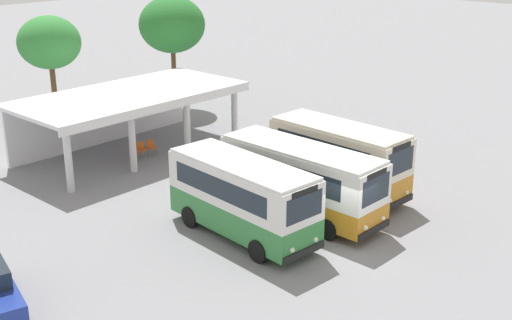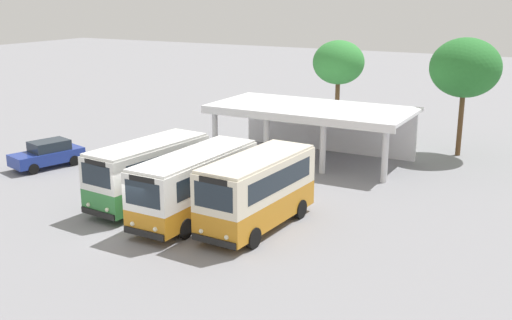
% 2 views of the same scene
% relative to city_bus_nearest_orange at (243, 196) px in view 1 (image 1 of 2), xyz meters
% --- Properties ---
extents(ground_plane, '(180.00, 180.00, 0.00)m').
position_rel_city_bus_nearest_orange_xyz_m(ground_plane, '(1.93, -3.70, -1.75)').
color(ground_plane, gray).
extents(city_bus_nearest_orange, '(2.85, 6.99, 3.15)m').
position_rel_city_bus_nearest_orange_xyz_m(city_bus_nearest_orange, '(0.00, 0.00, 0.00)').
color(city_bus_nearest_orange, black).
rests_on(city_bus_nearest_orange, ground).
extents(city_bus_second_in_row, '(2.46, 7.66, 3.12)m').
position_rel_city_bus_nearest_orange_xyz_m(city_bus_second_in_row, '(3.11, -0.48, -0.02)').
color(city_bus_second_in_row, black).
rests_on(city_bus_second_in_row, ground).
extents(city_bus_middle_cream, '(2.67, 6.87, 3.30)m').
position_rel_city_bus_nearest_orange_xyz_m(city_bus_middle_cream, '(6.22, -0.21, 0.07)').
color(city_bus_middle_cream, black).
rests_on(city_bus_middle_cream, ground).
extents(terminal_canopy, '(12.43, 6.05, 3.40)m').
position_rel_city_bus_nearest_orange_xyz_m(terminal_canopy, '(3.54, 12.32, 0.91)').
color(terminal_canopy, silver).
rests_on(terminal_canopy, ground).
extents(waiting_chair_end_by_column, '(0.45, 0.45, 0.86)m').
position_rel_city_bus_nearest_orange_xyz_m(waiting_chair_end_by_column, '(2.73, 10.54, -1.22)').
color(waiting_chair_end_by_column, slate).
rests_on(waiting_chair_end_by_column, ground).
extents(waiting_chair_second_from_end, '(0.45, 0.45, 0.86)m').
position_rel_city_bus_nearest_orange_xyz_m(waiting_chair_second_from_end, '(3.33, 10.64, -1.22)').
color(waiting_chair_second_from_end, slate).
rests_on(waiting_chair_second_from_end, ground).
extents(waiting_chair_middle_seat, '(0.45, 0.45, 0.86)m').
position_rel_city_bus_nearest_orange_xyz_m(waiting_chair_middle_seat, '(3.93, 10.55, -1.22)').
color(waiting_chair_middle_seat, slate).
rests_on(waiting_chair_middle_seat, ground).
extents(roadside_tree_behind_canopy, '(3.64, 3.64, 7.03)m').
position_rel_city_bus_nearest_orange_xyz_m(roadside_tree_behind_canopy, '(2.78, 18.02, 3.70)').
color(roadside_tree_behind_canopy, brown).
rests_on(roadside_tree_behind_canopy, ground).
extents(roadside_tree_east_of_canopy, '(4.41, 4.41, 7.56)m').
position_rel_city_bus_nearest_orange_xyz_m(roadside_tree_east_of_canopy, '(11.54, 17.28, 3.92)').
color(roadside_tree_east_of_canopy, brown).
rests_on(roadside_tree_east_of_canopy, ground).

